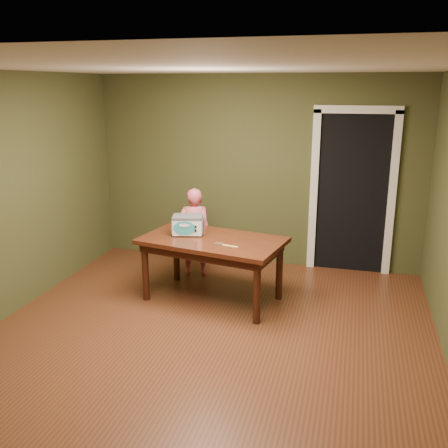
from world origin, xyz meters
name	(u,v)px	position (x,y,z in m)	size (l,w,h in m)	color
floor	(203,344)	(0.00, 0.00, 0.00)	(5.00, 5.00, 0.00)	brown
room_shell	(201,172)	(0.00, 0.00, 1.71)	(4.52, 5.02, 2.61)	#3E4424
doorway	(352,190)	(1.30, 2.78, 1.06)	(1.10, 0.66, 2.25)	black
dining_table	(212,247)	(-0.21, 1.06, 0.65)	(1.74, 1.18, 0.75)	#3D160E
toy_oven	(188,224)	(-0.54, 1.14, 0.87)	(0.41, 0.32, 0.23)	#4C4F54
baking_pan	(219,244)	(-0.08, 0.85, 0.76)	(0.10, 0.10, 0.02)	silver
spatula	(230,246)	(0.06, 0.83, 0.75)	(0.18, 0.03, 0.01)	#ECD266
child	(194,232)	(-0.67, 1.77, 0.59)	(0.43, 0.28, 1.18)	#D8596F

